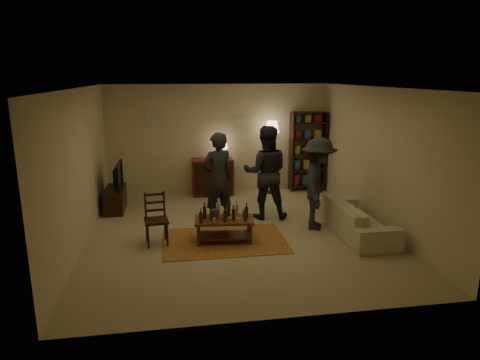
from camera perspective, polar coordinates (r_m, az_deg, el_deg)
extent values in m
plane|color=#C6B793|center=(8.20, -0.32, -7.00)|extent=(6.00, 6.00, 0.00)
plane|color=beige|center=(10.75, -2.82, 5.47)|extent=(5.50, 0.00, 5.50)
plane|color=beige|center=(7.88, -20.50, 1.49)|extent=(0.00, 6.00, 6.00)
plane|color=beige|center=(8.67, 17.95, 2.76)|extent=(0.00, 6.00, 6.00)
plane|color=beige|center=(4.97, 5.04, -4.64)|extent=(5.50, 0.00, 5.50)
plane|color=white|center=(7.66, -0.35, 12.22)|extent=(6.00, 6.00, 0.00)
cube|color=beige|center=(10.60, -11.55, 8.09)|extent=(0.35, 0.03, 0.45)
cube|color=beige|center=(10.76, 0.37, 7.38)|extent=(0.30, 0.03, 0.40)
cube|color=maroon|center=(7.79, -2.10, -8.10)|extent=(2.20, 1.50, 0.01)
cube|color=brown|center=(7.65, -2.13, -5.33)|extent=(1.08, 0.65, 0.04)
cube|color=brown|center=(7.75, -2.11, -7.37)|extent=(0.98, 0.55, 0.02)
cylinder|color=brown|center=(7.52, -5.58, -7.49)|extent=(0.05, 0.05, 0.38)
cylinder|color=brown|center=(7.55, 1.47, -7.33)|extent=(0.05, 0.05, 0.38)
cylinder|color=brown|center=(7.93, -5.51, -6.31)|extent=(0.05, 0.05, 0.38)
cylinder|color=brown|center=(7.96, 1.15, -6.17)|extent=(0.05, 0.05, 0.38)
cylinder|color=#B58229|center=(7.63, -5.22, -4.88)|extent=(0.07, 0.07, 0.10)
cylinder|color=#B58229|center=(7.43, -3.46, -5.43)|extent=(0.07, 0.07, 0.09)
cylinder|color=#B58229|center=(7.79, -1.64, -4.39)|extent=(0.07, 0.07, 0.11)
cylinder|color=#B58229|center=(7.44, -0.38, -5.36)|extent=(0.07, 0.07, 0.09)
cylinder|color=#B58229|center=(7.83, 0.55, -4.33)|extent=(0.07, 0.07, 0.10)
cube|color=#712E81|center=(7.63, -3.49, -4.53)|extent=(0.16, 0.12, 0.18)
cylinder|color=gray|center=(7.63, -1.22, -5.13)|extent=(0.12, 0.12, 0.03)
cube|color=black|center=(7.66, -11.10, -5.36)|extent=(0.45, 0.45, 0.04)
cylinder|color=black|center=(7.57, -12.15, -7.43)|extent=(0.04, 0.04, 0.42)
cylinder|color=black|center=(7.59, -9.67, -7.24)|extent=(0.04, 0.04, 0.42)
cylinder|color=black|center=(7.87, -12.33, -6.59)|extent=(0.04, 0.04, 0.42)
cylinder|color=black|center=(7.90, -9.95, -6.41)|extent=(0.04, 0.04, 0.42)
cube|color=black|center=(7.73, -11.30, -3.15)|extent=(0.33, 0.07, 0.48)
cube|color=black|center=(9.82, -16.29, -2.47)|extent=(0.40, 1.00, 0.50)
imported|color=black|center=(9.69, -16.38, 0.53)|extent=(0.13, 0.97, 0.56)
cube|color=maroon|center=(10.62, -3.66, 0.41)|extent=(1.00, 0.48, 0.90)
cube|color=black|center=(10.44, -3.51, -1.13)|extent=(0.92, 0.02, 0.22)
cube|color=black|center=(10.37, -3.53, 0.25)|extent=(0.92, 0.02, 0.22)
cube|color=black|center=(10.32, -3.55, 1.66)|extent=(0.92, 0.02, 0.22)
cylinder|color=black|center=(10.55, -2.35, 2.95)|extent=(0.12, 0.12, 0.04)
cylinder|color=black|center=(10.53, -2.36, 3.64)|extent=(0.02, 0.02, 0.22)
cone|color=#FFE5B2|center=(10.49, -2.37, 4.77)|extent=(0.26, 0.26, 0.20)
cube|color=black|center=(10.94, 6.87, 3.68)|extent=(0.04, 0.34, 2.00)
cube|color=black|center=(11.21, 11.11, 3.76)|extent=(0.04, 0.34, 2.00)
cube|color=black|center=(11.25, 8.85, -0.54)|extent=(0.90, 0.34, 0.03)
cube|color=black|center=(11.15, 8.93, 1.45)|extent=(0.90, 0.34, 0.03)
cube|color=black|center=(11.08, 9.00, 3.47)|extent=(0.90, 0.34, 0.03)
cube|color=black|center=(11.01, 9.08, 5.52)|extent=(0.90, 0.34, 0.03)
cube|color=black|center=(10.96, 9.16, 7.59)|extent=(0.90, 0.34, 0.03)
cube|color=black|center=(10.94, 9.21, 8.89)|extent=(0.90, 0.34, 0.03)
cube|color=maroon|center=(11.12, 7.41, 0.12)|extent=(0.12, 0.22, 0.26)
cube|color=#295C7C|center=(11.20, 8.63, 0.17)|extent=(0.15, 0.22, 0.26)
cube|color=#9C9434|center=(11.28, 9.94, 0.22)|extent=(0.18, 0.22, 0.26)
cube|color=#295C7C|center=(11.04, 7.47, 2.09)|extent=(0.12, 0.22, 0.24)
cube|color=#9C9434|center=(11.11, 8.71, 2.12)|extent=(0.15, 0.22, 0.24)
cube|color=maroon|center=(11.20, 10.02, 2.16)|extent=(0.18, 0.22, 0.24)
cube|color=#9C9434|center=(10.96, 7.53, 4.08)|extent=(0.12, 0.22, 0.22)
cube|color=maroon|center=(11.04, 8.78, 4.10)|extent=(0.15, 0.22, 0.22)
cube|color=#295C7C|center=(11.12, 10.11, 4.13)|extent=(0.18, 0.22, 0.22)
cube|color=maroon|center=(10.90, 7.60, 6.10)|extent=(0.12, 0.22, 0.20)
cube|color=#295C7C|center=(10.98, 8.86, 6.11)|extent=(0.15, 0.22, 0.20)
cube|color=#9C9434|center=(11.07, 10.19, 6.12)|extent=(0.18, 0.22, 0.20)
cube|color=#295C7C|center=(10.86, 7.67, 8.14)|extent=(0.12, 0.22, 0.18)
cube|color=#9C9434|center=(10.93, 8.93, 8.13)|extent=(0.15, 0.22, 0.18)
cube|color=maroon|center=(11.02, 10.28, 8.12)|extent=(0.18, 0.22, 0.18)
cylinder|color=black|center=(10.90, 4.12, -1.61)|extent=(0.28, 0.28, 0.03)
cylinder|color=black|center=(10.71, 4.19, 2.49)|extent=(0.03, 0.03, 1.62)
cone|color=#FFE5B2|center=(10.58, 4.28, 7.08)|extent=(0.36, 0.36, 0.28)
imported|color=beige|center=(8.34, 15.28, -4.91)|extent=(0.81, 2.08, 0.61)
imported|color=#25242C|center=(8.51, -3.00, 0.26)|extent=(0.77, 0.62, 1.84)
imported|color=#24232A|center=(8.79, 3.45, 1.01)|extent=(1.05, 0.88, 1.93)
imported|color=#27262E|center=(8.30, 10.35, -0.50)|extent=(1.06, 1.32, 1.78)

